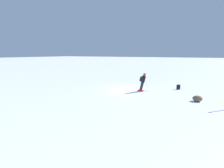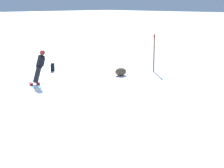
# 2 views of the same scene
# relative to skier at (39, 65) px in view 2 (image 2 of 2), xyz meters

# --- Properties ---
(ground_plane) EXTENTS (300.00, 300.00, 0.00)m
(ground_plane) POSITION_rel_skier_xyz_m (1.55, -0.14, -1.02)
(ground_plane) COLOR white
(skier) EXTENTS (1.37, 1.78, 1.85)m
(skier) POSITION_rel_skier_xyz_m (0.00, 0.00, 0.00)
(skier) COLOR #1E7AC6
(skier) RESTS_ON ground
(spare_backpack) EXTENTS (0.36, 0.37, 0.50)m
(spare_backpack) POSITION_rel_skier_xyz_m (-2.83, -2.84, -0.78)
(spare_backpack) COLOR black
(spare_backpack) RESTS_ON ground
(exposed_boulder_0) EXTENTS (0.71, 0.60, 0.46)m
(exposed_boulder_0) POSITION_rel_skier_xyz_m (-4.82, 1.20, -0.79)
(exposed_boulder_0) COLOR brown
(exposed_boulder_0) RESTS_ON ground
(trail_marker) EXTENTS (0.13, 0.13, 2.34)m
(trail_marker) POSITION_rel_skier_xyz_m (-7.27, 1.69, 0.25)
(trail_marker) COLOR brown
(trail_marker) RESTS_ON ground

